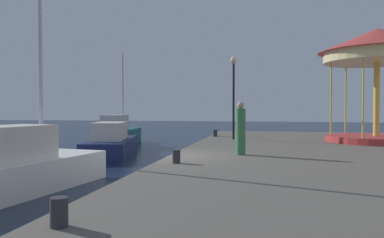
{
  "coord_description": "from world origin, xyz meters",
  "views": [
    {
      "loc": [
        3.23,
        -12.31,
        2.39
      ],
      "look_at": [
        -0.35,
        5.77,
        1.9
      ],
      "focal_mm": 34.68,
      "sensor_mm": 36.0,
      "label": 1
    }
  ],
  "objects_px": {
    "motorboat_navy": "(111,144)",
    "sailboat_teal": "(118,133)",
    "sailboat_white": "(20,167)",
    "carousel": "(377,57)",
    "person_near_carousel": "(241,130)",
    "bollard_north": "(176,156)",
    "bollard_center": "(215,133)",
    "lamp_post_mid_promenade": "(234,83)",
    "bollard_south": "(59,212)"
  },
  "relations": [
    {
      "from": "bollard_center",
      "to": "bollard_south",
      "type": "bearing_deg",
      "value": -89.58
    },
    {
      "from": "motorboat_navy",
      "to": "lamp_post_mid_promenade",
      "type": "distance_m",
      "value": 7.07
    },
    {
      "from": "sailboat_teal",
      "to": "lamp_post_mid_promenade",
      "type": "xyz_separation_m",
      "value": [
        7.98,
        -3.64,
        3.0
      ]
    },
    {
      "from": "person_near_carousel",
      "to": "bollard_north",
      "type": "bearing_deg",
      "value": -125.95
    },
    {
      "from": "bollard_south",
      "to": "bollard_north",
      "type": "distance_m",
      "value": 6.04
    },
    {
      "from": "bollard_center",
      "to": "person_near_carousel",
      "type": "height_order",
      "value": "person_near_carousel"
    },
    {
      "from": "lamp_post_mid_promenade",
      "to": "bollard_south",
      "type": "height_order",
      "value": "lamp_post_mid_promenade"
    },
    {
      "from": "motorboat_navy",
      "to": "sailboat_white",
      "type": "bearing_deg",
      "value": -84.76
    },
    {
      "from": "sailboat_white",
      "to": "bollard_center",
      "type": "height_order",
      "value": "sailboat_white"
    },
    {
      "from": "bollard_center",
      "to": "motorboat_navy",
      "type": "bearing_deg",
      "value": -142.4
    },
    {
      "from": "sailboat_teal",
      "to": "lamp_post_mid_promenade",
      "type": "bearing_deg",
      "value": -24.49
    },
    {
      "from": "bollard_north",
      "to": "carousel",
      "type": "bearing_deg",
      "value": 47.99
    },
    {
      "from": "bollard_center",
      "to": "carousel",
      "type": "bearing_deg",
      "value": -14.47
    },
    {
      "from": "lamp_post_mid_promenade",
      "to": "bollard_center",
      "type": "xyz_separation_m",
      "value": [
        -1.2,
        1.73,
        -2.77
      ]
    },
    {
      "from": "sailboat_teal",
      "to": "carousel",
      "type": "distance_m",
      "value": 15.96
    },
    {
      "from": "bollard_south",
      "to": "motorboat_navy",
      "type": "bearing_deg",
      "value": 110.68
    },
    {
      "from": "lamp_post_mid_promenade",
      "to": "person_near_carousel",
      "type": "height_order",
      "value": "lamp_post_mid_promenade"
    },
    {
      "from": "sailboat_white",
      "to": "person_near_carousel",
      "type": "bearing_deg",
      "value": 29.69
    },
    {
      "from": "carousel",
      "to": "bollard_north",
      "type": "height_order",
      "value": "carousel"
    },
    {
      "from": "motorboat_navy",
      "to": "carousel",
      "type": "xyz_separation_m",
      "value": [
        12.92,
        1.62,
        4.26
      ]
    },
    {
      "from": "carousel",
      "to": "person_near_carousel",
      "type": "xyz_separation_m",
      "value": [
        -6.1,
        -6.31,
        -3.23
      ]
    },
    {
      "from": "carousel",
      "to": "bollard_center",
      "type": "height_order",
      "value": "carousel"
    },
    {
      "from": "motorboat_navy",
      "to": "carousel",
      "type": "distance_m",
      "value": 13.7
    },
    {
      "from": "sailboat_teal",
      "to": "bollard_south",
      "type": "distance_m",
      "value": 19.96
    },
    {
      "from": "bollard_center",
      "to": "bollard_north",
      "type": "bearing_deg",
      "value": -88.49
    },
    {
      "from": "motorboat_navy",
      "to": "sailboat_teal",
      "type": "distance_m",
      "value": 5.96
    },
    {
      "from": "carousel",
      "to": "bollard_center",
      "type": "relative_size",
      "value": 13.66
    },
    {
      "from": "bollard_north",
      "to": "sailboat_teal",
      "type": "bearing_deg",
      "value": 119.14
    },
    {
      "from": "carousel",
      "to": "bollard_center",
      "type": "bearing_deg",
      "value": 165.53
    },
    {
      "from": "sailboat_teal",
      "to": "bollard_north",
      "type": "relative_size",
      "value": 15.61
    },
    {
      "from": "sailboat_teal",
      "to": "bollard_center",
      "type": "bearing_deg",
      "value": -15.73
    },
    {
      "from": "motorboat_navy",
      "to": "person_near_carousel",
      "type": "distance_m",
      "value": 8.34
    },
    {
      "from": "person_near_carousel",
      "to": "bollard_south",
      "type": "bearing_deg",
      "value": -102.61
    },
    {
      "from": "lamp_post_mid_promenade",
      "to": "bollard_center",
      "type": "distance_m",
      "value": 3.47
    },
    {
      "from": "bollard_center",
      "to": "person_near_carousel",
      "type": "relative_size",
      "value": 0.22
    },
    {
      "from": "motorboat_navy",
      "to": "sailboat_white",
      "type": "xyz_separation_m",
      "value": [
        0.75,
        -8.15,
        0.09
      ]
    },
    {
      "from": "sailboat_white",
      "to": "carousel",
      "type": "bearing_deg",
      "value": 38.75
    },
    {
      "from": "sailboat_white",
      "to": "lamp_post_mid_promenade",
      "type": "bearing_deg",
      "value": 62.52
    },
    {
      "from": "sailboat_teal",
      "to": "bollard_center",
      "type": "relative_size",
      "value": 15.61
    },
    {
      "from": "sailboat_white",
      "to": "sailboat_teal",
      "type": "height_order",
      "value": "sailboat_white"
    },
    {
      "from": "lamp_post_mid_promenade",
      "to": "bollard_north",
      "type": "bearing_deg",
      "value": -95.77
    },
    {
      "from": "sailboat_teal",
      "to": "bollard_south",
      "type": "height_order",
      "value": "sailboat_teal"
    },
    {
      "from": "lamp_post_mid_promenade",
      "to": "bollard_south",
      "type": "xyz_separation_m",
      "value": [
        -1.08,
        -15.09,
        -2.77
      ]
    },
    {
      "from": "sailboat_white",
      "to": "sailboat_teal",
      "type": "distance_m",
      "value": 14.04
    },
    {
      "from": "motorboat_navy",
      "to": "bollard_center",
      "type": "distance_m",
      "value": 6.1
    },
    {
      "from": "sailboat_teal",
      "to": "person_near_carousel",
      "type": "bearing_deg",
      "value": -49.54
    },
    {
      "from": "bollard_south",
      "to": "bollard_center",
      "type": "bearing_deg",
      "value": 90.42
    },
    {
      "from": "sailboat_white",
      "to": "person_near_carousel",
      "type": "distance_m",
      "value": 7.06
    },
    {
      "from": "carousel",
      "to": "person_near_carousel",
      "type": "distance_m",
      "value": 9.35
    },
    {
      "from": "carousel",
      "to": "bollard_south",
      "type": "distance_m",
      "value": 17.19
    }
  ]
}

